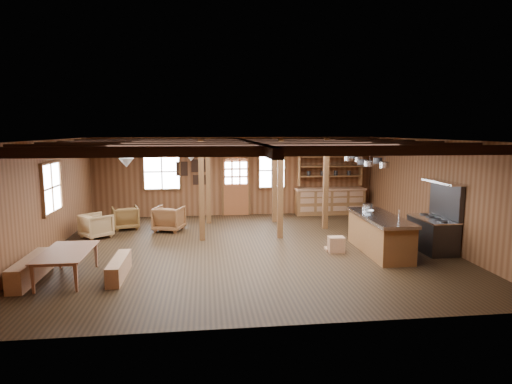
# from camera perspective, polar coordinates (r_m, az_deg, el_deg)

# --- Properties ---
(room) EXTENTS (10.04, 9.04, 2.84)m
(room) POSITION_cam_1_polar(r_m,az_deg,el_deg) (10.91, -0.99, -0.40)
(room) COLOR black
(room) RESTS_ON ground
(ceiling_joists) EXTENTS (9.80, 8.82, 0.18)m
(ceiling_joists) POSITION_cam_1_polar(r_m,az_deg,el_deg) (10.96, -1.10, 6.37)
(ceiling_joists) COLOR black
(ceiling_joists) RESTS_ON ceiling
(timber_posts) EXTENTS (3.95, 2.35, 2.80)m
(timber_posts) POSITION_cam_1_polar(r_m,az_deg,el_deg) (13.01, 0.35, 1.00)
(timber_posts) COLOR #472E14
(timber_posts) RESTS_ON floor
(back_door) EXTENTS (1.02, 0.08, 2.15)m
(back_door) POSITION_cam_1_polar(r_m,az_deg,el_deg) (15.37, -2.68, 0.15)
(back_door) COLOR brown
(back_door) RESTS_ON floor
(window_back_left) EXTENTS (1.32, 0.06, 1.32)m
(window_back_left) POSITION_cam_1_polar(r_m,az_deg,el_deg) (15.33, -12.45, 2.65)
(window_back_left) COLOR white
(window_back_left) RESTS_ON wall_back
(window_back_right) EXTENTS (1.02, 0.06, 1.32)m
(window_back_right) POSITION_cam_1_polar(r_m,az_deg,el_deg) (15.44, 2.12, 2.88)
(window_back_right) COLOR white
(window_back_right) RESTS_ON wall_back
(window_left) EXTENTS (0.14, 1.24, 1.32)m
(window_left) POSITION_cam_1_polar(r_m,az_deg,el_deg) (11.96, -25.63, 0.52)
(window_left) COLOR white
(window_left) RESTS_ON wall_back
(notice_boards) EXTENTS (1.08, 0.03, 0.90)m
(notice_boards) POSITION_cam_1_polar(r_m,az_deg,el_deg) (15.25, -8.33, 2.88)
(notice_boards) COLOR silver
(notice_boards) RESTS_ON wall_back
(back_counter) EXTENTS (2.55, 0.60, 2.45)m
(back_counter) POSITION_cam_1_polar(r_m,az_deg,el_deg) (15.78, 9.81, -0.78)
(back_counter) COLOR brown
(back_counter) RESTS_ON floor
(pendant_lamps) EXTENTS (1.86, 2.36, 0.66)m
(pendant_lamps) POSITION_cam_1_polar(r_m,az_deg,el_deg) (11.81, -12.46, 4.23)
(pendant_lamps) COLOR #323134
(pendant_lamps) RESTS_ON ceiling
(pot_rack) EXTENTS (0.35, 3.00, 0.45)m
(pot_rack) POSITION_cam_1_polar(r_m,az_deg,el_deg) (11.88, 14.17, 4.21)
(pot_rack) COLOR #323134
(pot_rack) RESTS_ON ceiling
(kitchen_island) EXTENTS (0.91, 2.51, 1.20)m
(kitchen_island) POSITION_cam_1_polar(r_m,az_deg,el_deg) (11.13, 16.15, -5.38)
(kitchen_island) COLOR brown
(kitchen_island) RESTS_ON floor
(step_stool) EXTENTS (0.46, 0.34, 0.39)m
(step_stool) POSITION_cam_1_polar(r_m,az_deg,el_deg) (10.99, 10.64, -6.90)
(step_stool) COLOR #986745
(step_stool) RESTS_ON floor
(commercial_range) EXTENTS (0.77, 1.44, 1.78)m
(commercial_range) POSITION_cam_1_polar(r_m,az_deg,el_deg) (11.75, 22.70, -4.43)
(commercial_range) COLOR #323134
(commercial_range) RESTS_ON floor
(dining_table) EXTENTS (0.94, 1.69, 0.59)m
(dining_table) POSITION_cam_1_polar(r_m,az_deg,el_deg) (9.68, -23.67, -8.92)
(dining_table) COLOR #915C42
(dining_table) RESTS_ON floor
(bench_wall) EXTENTS (0.32, 1.70, 0.47)m
(bench_wall) POSITION_cam_1_polar(r_m,az_deg,el_deg) (9.94, -27.84, -9.12)
(bench_wall) COLOR #986745
(bench_wall) RESTS_ON floor
(bench_aisle) EXTENTS (0.27, 1.45, 0.40)m
(bench_aisle) POSITION_cam_1_polar(r_m,az_deg,el_deg) (9.47, -17.80, -9.60)
(bench_aisle) COLOR #986745
(bench_aisle) RESTS_ON floor
(armchair_a) EXTENTS (0.94, 0.96, 0.70)m
(armchair_a) POSITION_cam_1_polar(r_m,az_deg,el_deg) (13.87, -17.02, -3.30)
(armchair_a) COLOR brown
(armchair_a) RESTS_ON floor
(armchair_b) EXTENTS (1.02, 1.03, 0.75)m
(armchair_b) POSITION_cam_1_polar(r_m,az_deg,el_deg) (13.28, -11.50, -3.49)
(armchair_b) COLOR brown
(armchair_b) RESTS_ON floor
(armchair_c) EXTENTS (1.05, 1.05, 0.69)m
(armchair_c) POSITION_cam_1_polar(r_m,az_deg,el_deg) (13.02, -20.53, -4.23)
(armchair_c) COLOR olive
(armchair_c) RESTS_ON floor
(counter_pot) EXTENTS (0.28, 0.28, 0.17)m
(counter_pot) POSITION_cam_1_polar(r_m,az_deg,el_deg) (11.72, 14.67, -1.93)
(counter_pot) COLOR silver
(counter_pot) RESTS_ON kitchen_island
(bowl) EXTENTS (0.34, 0.34, 0.06)m
(bowl) POSITION_cam_1_polar(r_m,az_deg,el_deg) (11.37, 14.84, -2.51)
(bowl) COLOR silver
(bowl) RESTS_ON kitchen_island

